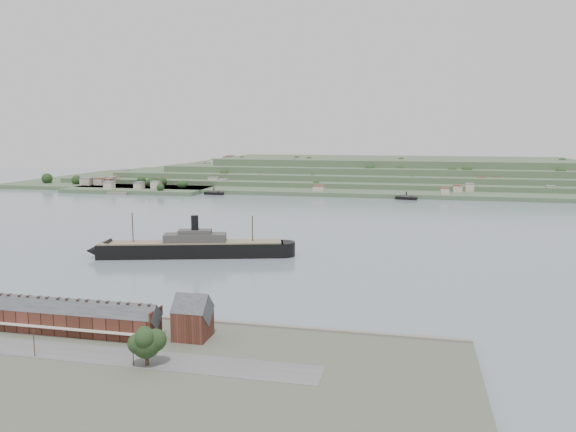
% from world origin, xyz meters
% --- Properties ---
extents(ground, '(1400.00, 1400.00, 0.00)m').
position_xyz_m(ground, '(0.00, 0.00, 0.00)').
color(ground, slate).
rests_on(ground, ground).
extents(near_shore, '(220.00, 80.00, 2.60)m').
position_xyz_m(near_shore, '(0.00, -186.75, 1.01)').
color(near_shore, '#4C5142').
rests_on(near_shore, ground).
extents(terrace_row, '(55.60, 9.80, 11.07)m').
position_xyz_m(terrace_row, '(-10.00, -168.02, 6.84)').
color(terrace_row, '#3E2016').
rests_on(terrace_row, ground).
extents(gabled_building, '(10.40, 10.18, 14.09)m').
position_xyz_m(gabled_building, '(27.50, -164.00, 8.19)').
color(gabled_building, '#3E2016').
rests_on(gabled_building, ground).
extents(far_peninsula, '(760.00, 309.00, 30.00)m').
position_xyz_m(far_peninsula, '(27.91, 393.10, 11.88)').
color(far_peninsula, '#3B5237').
rests_on(far_peninsula, ground).
extents(steamship, '(105.22, 39.22, 25.74)m').
position_xyz_m(steamship, '(-21.93, -51.73, 4.75)').
color(steamship, black).
rests_on(steamship, ground).
extents(ferry_west, '(20.41, 7.31, 7.50)m').
position_xyz_m(ferry_west, '(-108.44, 225.00, 1.81)').
color(ferry_west, black).
rests_on(ferry_west, ground).
extents(ferry_east, '(21.16, 10.10, 7.65)m').
position_xyz_m(ferry_east, '(84.75, 225.00, 1.84)').
color(ferry_east, black).
rests_on(ferry_east, ground).
extents(fig_tree, '(9.67, 8.38, 10.79)m').
position_xyz_m(fig_tree, '(23.48, -185.93, 8.59)').
color(fig_tree, '#3A291B').
rests_on(fig_tree, ground).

